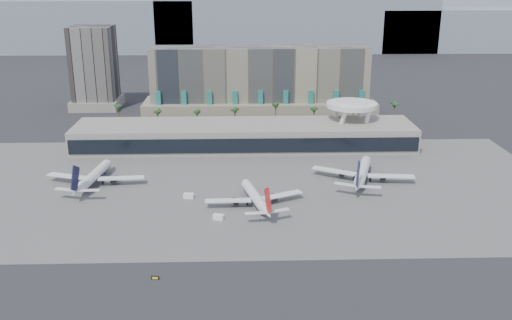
{
  "coord_description": "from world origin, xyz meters",
  "views": [
    {
      "loc": [
        -2.51,
        -166.97,
        85.51
      ],
      "look_at": [
        3.72,
        40.0,
        16.22
      ],
      "focal_mm": 40.0,
      "sensor_mm": 36.0,
      "label": 1
    }
  ],
  "objects_px": {
    "service_vehicle_a": "(189,196)",
    "airliner_left": "(94,176)",
    "airliner_centre": "(255,197)",
    "service_vehicle_b": "(218,217)",
    "airliner_right": "(362,173)",
    "taxiway_sign": "(155,278)"
  },
  "relations": [
    {
      "from": "service_vehicle_a",
      "to": "airliner_left",
      "type": "bearing_deg",
      "value": 165.99
    },
    {
      "from": "airliner_centre",
      "to": "service_vehicle_b",
      "type": "height_order",
      "value": "airliner_centre"
    },
    {
      "from": "airliner_left",
      "to": "airliner_right",
      "type": "bearing_deg",
      "value": 7.65
    },
    {
      "from": "service_vehicle_b",
      "to": "airliner_left",
      "type": "bearing_deg",
      "value": 163.01
    },
    {
      "from": "airliner_right",
      "to": "service_vehicle_a",
      "type": "height_order",
      "value": "airliner_right"
    },
    {
      "from": "airliner_left",
      "to": "airliner_centre",
      "type": "distance_m",
      "value": 71.05
    },
    {
      "from": "service_vehicle_a",
      "to": "service_vehicle_b",
      "type": "distance_m",
      "value": 24.08
    },
    {
      "from": "airliner_left",
      "to": "taxiway_sign",
      "type": "xyz_separation_m",
      "value": [
        36.04,
        -77.95,
        -3.25
      ]
    },
    {
      "from": "service_vehicle_b",
      "to": "service_vehicle_a",
      "type": "bearing_deg",
      "value": 138.61
    },
    {
      "from": "airliner_centre",
      "to": "service_vehicle_a",
      "type": "distance_m",
      "value": 27.43
    },
    {
      "from": "airliner_left",
      "to": "taxiway_sign",
      "type": "bearing_deg",
      "value": -57.94
    },
    {
      "from": "airliner_right",
      "to": "airliner_left",
      "type": "bearing_deg",
      "value": -161.8
    },
    {
      "from": "airliner_centre",
      "to": "service_vehicle_a",
      "type": "bearing_deg",
      "value": 149.23
    },
    {
      "from": "airliner_right",
      "to": "taxiway_sign",
      "type": "height_order",
      "value": "airliner_right"
    },
    {
      "from": "service_vehicle_a",
      "to": "taxiway_sign",
      "type": "distance_m",
      "value": 62.09
    },
    {
      "from": "airliner_left",
      "to": "service_vehicle_a",
      "type": "distance_m",
      "value": 43.86
    },
    {
      "from": "airliner_left",
      "to": "service_vehicle_a",
      "type": "xyz_separation_m",
      "value": [
        40.73,
        -16.04,
        -2.79
      ]
    },
    {
      "from": "airliner_right",
      "to": "taxiway_sign",
      "type": "distance_m",
      "value": 110.05
    },
    {
      "from": "airliner_right",
      "to": "service_vehicle_b",
      "type": "bearing_deg",
      "value": -130.09
    },
    {
      "from": "airliner_right",
      "to": "service_vehicle_b",
      "type": "xyz_separation_m",
      "value": [
        -59.73,
        -37.48,
        -2.95
      ]
    },
    {
      "from": "service_vehicle_b",
      "to": "airliner_right",
      "type": "bearing_deg",
      "value": 49.75
    },
    {
      "from": "airliner_centre",
      "to": "taxiway_sign",
      "type": "relative_size",
      "value": 16.55
    }
  ]
}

